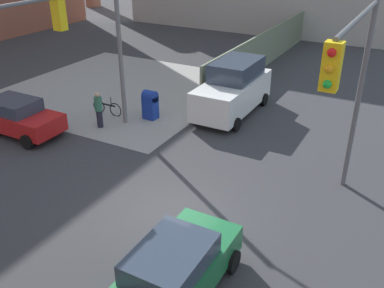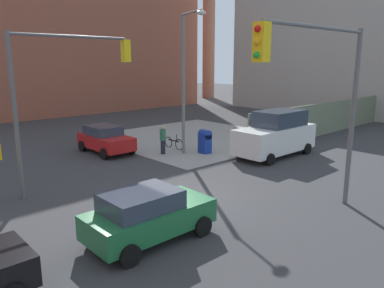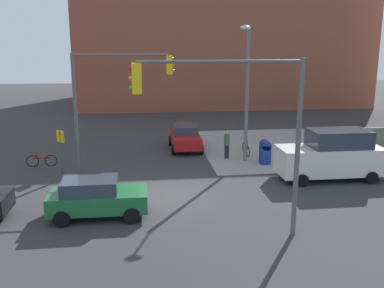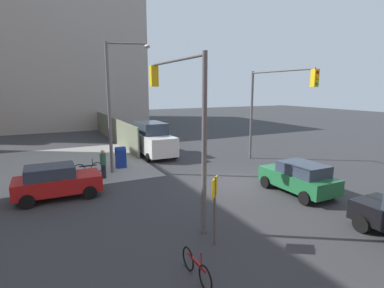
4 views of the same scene
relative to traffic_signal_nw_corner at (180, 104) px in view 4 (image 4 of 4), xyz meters
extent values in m
plane|color=#333335|center=(2.43, -4.50, -4.63)|extent=(120.00, 120.00, 0.00)
cube|color=gray|center=(11.43, 4.50, -4.62)|extent=(12.00, 12.00, 0.01)
cube|color=slate|center=(20.41, -1.30, -3.43)|extent=(19.96, 0.12, 2.40)
cube|color=#ADA89E|center=(38.43, 3.82, 3.73)|extent=(20.00, 24.00, 16.73)
cylinder|color=#59595B|center=(-2.07, 0.00, -1.38)|extent=(0.18, 0.18, 6.50)
cylinder|color=#59595B|center=(0.47, 0.00, 1.75)|extent=(5.08, 0.12, 0.12)
cube|color=yellow|center=(3.01, 0.00, 1.22)|extent=(0.32, 0.36, 1.00)
sphere|color=red|center=(3.19, 0.00, 1.54)|extent=(0.18, 0.18, 0.18)
sphere|color=orange|center=(3.19, 0.00, 1.22)|extent=(0.18, 0.18, 0.18)
sphere|color=green|center=(3.19, 0.00, 0.90)|extent=(0.18, 0.18, 0.18)
cylinder|color=#59595B|center=(6.93, -9.00, -1.38)|extent=(0.18, 0.18, 6.50)
cylinder|color=#59595B|center=(4.12, -9.00, 1.75)|extent=(5.63, 0.12, 0.12)
cube|color=yellow|center=(1.30, -9.00, 1.22)|extent=(0.32, 0.36, 1.00)
sphere|color=red|center=(1.12, -9.00, 1.54)|extent=(0.18, 0.18, 0.18)
sphere|color=orange|center=(1.12, -9.00, 1.22)|extent=(0.18, 0.18, 0.18)
sphere|color=green|center=(1.12, -9.00, 0.90)|extent=(0.18, 0.18, 0.18)
cylinder|color=slate|center=(7.63, 1.30, -0.63)|extent=(0.20, 0.20, 8.00)
cylinder|color=slate|center=(7.24, 0.16, 3.27)|extent=(0.86, 2.31, 0.10)
ellipsoid|color=silver|center=(6.86, -0.97, 3.12)|extent=(0.56, 0.36, 0.24)
cylinder|color=#4C4C4C|center=(-2.97, 0.09, -3.43)|extent=(0.08, 0.08, 2.40)
cube|color=yellow|center=(-2.97, 0.09, -2.58)|extent=(0.48, 0.48, 0.64)
cube|color=navy|center=(8.63, 0.50, -4.05)|extent=(0.56, 0.64, 1.15)
cylinder|color=navy|center=(8.63, 0.50, -3.48)|extent=(0.56, 0.64, 0.56)
cube|color=#1E6638|center=(-0.42, -6.36, -3.93)|extent=(3.97, 1.80, 0.75)
cube|color=#2D3847|center=(-0.73, -6.36, -3.28)|extent=(2.22, 1.58, 0.55)
cylinder|color=black|center=(0.93, -5.46, -4.31)|extent=(0.64, 0.22, 0.64)
cylinder|color=black|center=(0.93, -7.26, -4.31)|extent=(0.64, 0.22, 0.64)
cylinder|color=black|center=(-1.77, -5.46, -4.31)|extent=(0.64, 0.22, 0.64)
cylinder|color=black|center=(-1.77, -7.26, -4.31)|extent=(0.64, 0.22, 0.64)
cube|color=#B21919|center=(4.32, 4.58, -3.93)|extent=(1.80, 3.93, 0.75)
cube|color=#2D3847|center=(4.32, 4.89, -3.28)|extent=(1.58, 2.20, 0.55)
cylinder|color=black|center=(5.22, 3.24, -4.31)|extent=(0.22, 0.64, 0.64)
cylinder|color=black|center=(3.42, 3.24, -4.31)|extent=(0.22, 0.64, 0.64)
cylinder|color=black|center=(5.22, 5.91, -4.31)|extent=(0.22, 0.64, 0.64)
cylinder|color=black|center=(3.42, 5.91, -4.31)|extent=(0.22, 0.64, 0.64)
cylinder|color=black|center=(-4.64, -5.27, -4.31)|extent=(0.64, 0.22, 0.64)
cube|color=white|center=(11.13, -2.70, -3.61)|extent=(5.40, 2.10, 1.40)
cube|color=#2D3847|center=(11.56, -2.70, -2.46)|extent=(3.02, 1.85, 0.90)
cylinder|color=black|center=(9.30, -3.75, -4.31)|extent=(0.64, 0.22, 0.64)
cylinder|color=black|center=(9.30, -1.65, -4.31)|extent=(0.64, 0.22, 0.64)
cylinder|color=black|center=(12.97, -3.75, -4.31)|extent=(0.64, 0.22, 0.64)
cylinder|color=black|center=(12.97, -1.65, -4.31)|extent=(0.64, 0.22, 0.64)
cylinder|color=#2D664C|center=(6.63, 2.00, -3.47)|extent=(0.36, 0.36, 0.66)
sphere|color=tan|center=(6.63, 2.00, -3.03)|extent=(0.23, 0.23, 0.23)
cylinder|color=#1E1E2D|center=(6.63, 2.00, -4.21)|extent=(0.28, 0.28, 0.83)
torus|color=black|center=(8.03, 3.22, -4.30)|extent=(0.05, 0.71, 0.71)
torus|color=black|center=(8.03, 2.18, -4.30)|extent=(0.05, 0.71, 0.71)
cube|color=black|center=(8.03, 2.70, -4.12)|extent=(0.04, 1.04, 0.08)
cylinder|color=black|center=(8.03, 2.42, -3.88)|extent=(0.04, 0.04, 0.40)
torus|color=black|center=(-3.85, 1.50, -4.30)|extent=(0.71, 0.05, 0.71)
torus|color=black|center=(-4.89, 1.50, -4.30)|extent=(0.71, 0.05, 0.71)
cube|color=maroon|center=(-4.37, 1.50, -4.12)|extent=(1.04, 0.04, 0.08)
cylinder|color=maroon|center=(-4.65, 1.50, -3.88)|extent=(0.04, 0.04, 0.40)
camera|label=1|loc=(-7.34, -10.55, 3.68)|focal=40.00mm
camera|label=2|loc=(-6.66, -15.08, 0.73)|focal=35.00mm
camera|label=3|loc=(1.40, -23.23, 2.34)|focal=40.00mm
camera|label=4|loc=(-11.09, 5.00, 0.63)|focal=28.00mm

